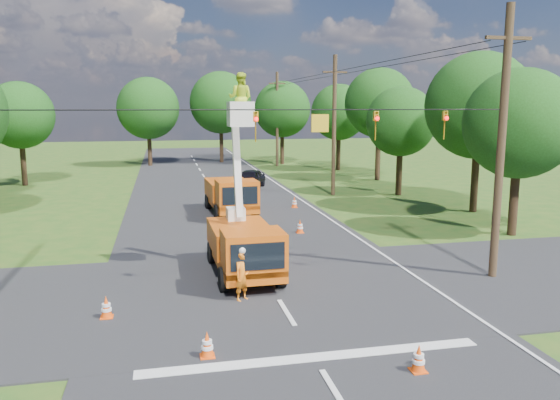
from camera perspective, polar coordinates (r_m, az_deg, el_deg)
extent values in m
plane|color=#275319|center=(36.58, -6.27, -0.38)|extent=(140.00, 140.00, 0.00)
cube|color=black|center=(36.58, -6.27, -0.38)|extent=(12.00, 100.00, 0.06)
cube|color=black|center=(19.29, -0.65, -9.64)|extent=(56.00, 10.00, 0.07)
cube|color=silver|center=(14.62, 3.59, -16.26)|extent=(9.00, 0.45, 0.02)
cube|color=silver|center=(37.55, 2.25, -0.07)|extent=(0.12, 90.00, 0.02)
cube|color=#C74F0E|center=(21.13, -3.84, -5.95)|extent=(2.25, 5.83, 0.43)
cube|color=#C74F0E|center=(18.96, -2.81, -5.42)|extent=(2.16, 1.69, 1.45)
cube|color=black|center=(18.17, -2.34, -5.94)|extent=(1.83, 0.10, 0.92)
cube|color=#C74F0E|center=(21.72, -4.20, -3.87)|extent=(2.34, 3.62, 0.96)
cylinder|color=black|center=(19.33, -5.91, -8.27)|extent=(0.33, 0.89, 0.89)
cylinder|color=black|center=(19.68, 0.01, -7.89)|extent=(0.33, 0.89, 0.89)
cylinder|color=black|center=(22.82, -7.12, -5.47)|extent=(0.33, 0.89, 0.89)
cylinder|color=black|center=(23.11, -2.11, -5.20)|extent=(0.33, 0.89, 0.89)
cube|color=silver|center=(22.58, -4.65, -1.46)|extent=(0.74, 0.74, 0.53)
cube|color=silver|center=(21.75, -4.52, 3.76)|extent=(0.30, 1.29, 4.18)
cube|color=silver|center=(20.63, -4.15, 8.94)|extent=(0.94, 0.94, 0.92)
imported|color=#C6E526|center=(20.63, -4.17, 10.59)|extent=(1.11, 1.00, 1.86)
cube|color=#C74F0E|center=(32.99, -5.21, -0.17)|extent=(2.58, 6.28, 0.46)
cube|color=#C74F0E|center=(30.71, -4.51, 0.62)|extent=(2.35, 1.86, 1.54)
cube|color=black|center=(29.85, -4.21, 0.46)|extent=(1.96, 0.16, 0.98)
cube|color=#C74F0E|center=(33.69, -5.47, 1.15)|extent=(2.61, 3.93, 1.03)
cylinder|color=black|center=(30.97, -6.54, -1.35)|extent=(0.38, 0.96, 0.95)
cylinder|color=black|center=(31.35, -2.63, -1.16)|extent=(0.38, 0.96, 0.95)
cylinder|color=black|center=(34.78, -7.51, -0.15)|extent=(0.38, 0.96, 0.95)
cylinder|color=black|center=(35.12, -4.02, 0.01)|extent=(0.38, 0.96, 0.95)
imported|color=orange|center=(18.31, -3.96, -7.92)|extent=(0.75, 0.71, 1.72)
imported|color=black|center=(43.07, -3.20, 2.21)|extent=(3.45, 4.77, 1.51)
cone|color=#F44D0C|center=(14.63, -7.63, -14.68)|extent=(0.36, 0.36, 0.70)
cube|color=#F44D0C|center=(14.77, -7.59, -15.88)|extent=(0.38, 0.38, 0.04)
cylinder|color=white|center=(14.60, -7.63, -14.47)|extent=(0.26, 0.26, 0.09)
cylinder|color=white|center=(14.66, -7.62, -15.00)|extent=(0.31, 0.31, 0.09)
cone|color=#F44D0C|center=(14.20, 14.28, -15.69)|extent=(0.36, 0.36, 0.70)
cube|color=#F44D0C|center=(14.35, 14.22, -16.91)|extent=(0.38, 0.38, 0.04)
cylinder|color=white|center=(14.18, 14.29, -15.47)|extent=(0.26, 0.26, 0.09)
cylinder|color=white|center=(14.24, 14.27, -16.01)|extent=(0.31, 0.31, 0.09)
cone|color=#F44D0C|center=(24.29, -1.13, -4.61)|extent=(0.36, 0.36, 0.70)
cube|color=#F44D0C|center=(24.38, -1.12, -5.39)|extent=(0.38, 0.38, 0.04)
cylinder|color=white|center=(24.27, -1.13, -4.48)|extent=(0.26, 0.26, 0.09)
cylinder|color=white|center=(24.31, -1.13, -4.82)|extent=(0.31, 0.31, 0.09)
cone|color=#F44D0C|center=(27.87, 2.10, -2.74)|extent=(0.36, 0.36, 0.70)
cube|color=#F44D0C|center=(27.94, 2.09, -3.42)|extent=(0.38, 0.38, 0.04)
cylinder|color=white|center=(27.86, 2.10, -2.62)|extent=(0.26, 0.26, 0.09)
cylinder|color=white|center=(27.89, 2.10, -2.92)|extent=(0.31, 0.31, 0.09)
cone|color=#F44D0C|center=(17.76, -17.70, -10.57)|extent=(0.36, 0.36, 0.70)
cube|color=#F44D0C|center=(17.88, -17.64, -11.59)|extent=(0.38, 0.38, 0.04)
cylinder|color=white|center=(17.74, -17.71, -10.39)|extent=(0.26, 0.26, 0.09)
cylinder|color=white|center=(17.79, -17.68, -10.84)|extent=(0.31, 0.31, 0.09)
cone|color=#F44D0C|center=(34.80, 1.52, -0.22)|extent=(0.36, 0.36, 0.70)
cube|color=#F44D0C|center=(34.86, 1.51, -0.77)|extent=(0.38, 0.38, 0.04)
cylinder|color=white|center=(34.79, 1.52, -0.12)|extent=(0.26, 0.26, 0.09)
cylinder|color=white|center=(34.82, 1.52, -0.36)|extent=(0.31, 0.31, 0.09)
cylinder|color=#4C3823|center=(21.61, 22.10, 5.31)|extent=(0.30, 0.30, 10.00)
cube|color=#4C3823|center=(21.69, 22.77, 15.35)|extent=(1.80, 0.12, 0.12)
cylinder|color=#4C3823|center=(39.75, 5.67, 7.69)|extent=(0.30, 0.30, 10.00)
cube|color=#4C3823|center=(39.80, 5.76, 13.16)|extent=(1.80, 0.12, 0.12)
cylinder|color=#4C3823|center=(59.11, -0.30, 8.40)|extent=(0.30, 0.30, 10.00)
cube|color=#4C3823|center=(59.14, -0.31, 12.08)|extent=(1.80, 0.12, 0.12)
cylinder|color=black|center=(18.11, -2.26, 9.41)|extent=(18.00, 0.04, 0.04)
cube|color=gold|center=(18.59, 4.20, 8.01)|extent=(0.60, 0.05, 0.60)
imported|color=gold|center=(18.10, -2.56, 7.66)|extent=(0.16, 0.20, 1.00)
sphere|color=#FF0C0C|center=(17.97, -2.50, 8.45)|extent=(0.14, 0.14, 0.14)
imported|color=gold|center=(19.25, 9.98, 7.65)|extent=(0.16, 0.20, 1.00)
sphere|color=#FF0C0C|center=(19.13, 10.13, 8.38)|extent=(0.14, 0.14, 0.14)
imported|color=gold|center=(20.37, 16.83, 7.49)|extent=(0.16, 0.20, 1.00)
sphere|color=#FF0C0C|center=(20.26, 17.03, 8.18)|extent=(0.14, 0.14, 0.14)
cylinder|color=#382616|center=(49.32, -25.24, 3.73)|extent=(0.44, 0.44, 4.05)
sphere|color=#194111|center=(49.13, -25.56, 8.00)|extent=(5.40, 5.40, 5.40)
cylinder|color=#382616|center=(29.68, 23.27, 0.38)|extent=(0.44, 0.44, 3.96)
sphere|color=#194111|center=(29.35, 23.74, 7.33)|extent=(5.40, 5.40, 5.40)
cylinder|color=#382616|center=(35.41, 19.71, 2.51)|extent=(0.44, 0.44, 4.58)
sphere|color=#194111|center=(35.17, 20.10, 9.24)|extent=(6.40, 6.40, 6.40)
cylinder|color=#382616|center=(40.74, 12.35, 3.17)|extent=(0.44, 0.44, 3.78)
sphere|color=#194111|center=(40.51, 12.52, 8.01)|extent=(5.00, 5.00, 5.00)
cylinder|color=#382616|center=(48.64, 10.20, 4.86)|extent=(0.44, 0.44, 4.75)
sphere|color=#194111|center=(48.47, 10.35, 9.95)|extent=(6.00, 6.00, 6.00)
cylinder|color=#382616|center=(55.80, 6.12, 5.25)|extent=(0.44, 0.44, 4.14)
sphere|color=#194111|center=(55.63, 6.19, 9.11)|extent=(5.60, 5.60, 5.60)
cylinder|color=#382616|center=(61.00, -13.47, 5.54)|extent=(0.44, 0.44, 4.40)
sphere|color=#194111|center=(60.85, -13.62, 9.30)|extent=(6.60, 6.60, 6.60)
cylinder|color=#382616|center=(63.31, -6.14, 6.10)|extent=(0.44, 0.44, 4.84)
sphere|color=#194111|center=(63.18, -6.22, 10.08)|extent=(7.00, 7.00, 7.00)
cylinder|color=#382616|center=(61.40, 0.23, 5.80)|extent=(0.44, 0.44, 4.31)
sphere|color=#194111|center=(61.26, 0.23, 9.46)|extent=(6.20, 6.20, 6.20)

